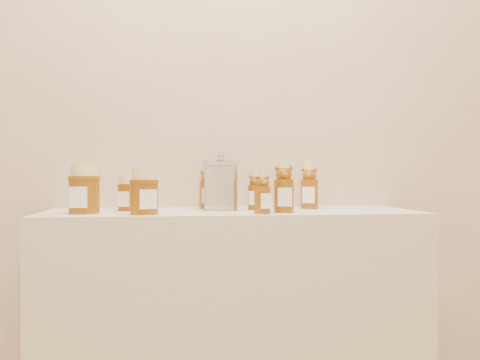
{
  "coord_description": "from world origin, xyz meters",
  "views": [
    {
      "loc": [
        -0.17,
        -0.08,
        1.01
      ],
      "look_at": [
        0.02,
        1.52,
        1.0
      ],
      "focal_mm": 38.0,
      "sensor_mm": 36.0,
      "label": 1
    }
  ],
  "objects": [
    {
      "name": "wall_back",
      "position": [
        0.0,
        1.75,
        1.35
      ],
      "size": [
        3.5,
        0.02,
        2.7
      ],
      "primitive_type": "cube",
      "color": "tan",
      "rests_on": "ground"
    },
    {
      "name": "display_table",
      "position": [
        0.0,
        1.55,
        0.45
      ],
      "size": [
        1.2,
        0.4,
        0.9
      ],
      "primitive_type": "cube",
      "color": "#C0B38D",
      "rests_on": "ground"
    },
    {
      "name": "honey_jar_left",
      "position": [
        -0.45,
        1.49,
        0.97
      ],
      "size": [
        0.11,
        0.11,
        0.15
      ],
      "primitive_type": null,
      "rotation": [
        0.0,
        0.0,
        -0.22
      ],
      "color": "#683508",
      "rests_on": "display_table"
    },
    {
      "name": "honey_jar_front",
      "position": [
        -0.27,
        1.43,
        0.97
      ],
      "size": [
        0.11,
        0.11,
        0.13
      ],
      "primitive_type": null,
      "rotation": [
        0.0,
        0.0,
        0.35
      ],
      "color": "#683508",
      "rests_on": "display_table"
    },
    {
      "name": "bear_bottle_back_mid",
      "position": [
        0.08,
        1.6,
        0.98
      ],
      "size": [
        0.07,
        0.07,
        0.16
      ],
      "primitive_type": null,
      "rotation": [
        0.0,
        0.0,
        -0.35
      ],
      "color": "#683508",
      "rests_on": "display_table"
    },
    {
      "name": "bear_bottle_front_right",
      "position": [
        0.15,
        1.46,
        1.0
      ],
      "size": [
        0.07,
        0.07,
        0.19
      ],
      "primitive_type": null,
      "rotation": [
        0.0,
        0.0,
        -0.11
      ],
      "color": "#683508",
      "rests_on": "display_table"
    },
    {
      "name": "bear_bottle_front_left",
      "position": [
        0.08,
        1.42,
        0.98
      ],
      "size": [
        0.07,
        0.07,
        0.15
      ],
      "primitive_type": null,
      "rotation": [
        0.0,
        0.0,
        0.29
      ],
      "color": "#683508",
      "rests_on": "display_table"
    },
    {
      "name": "bear_bottle_back_right",
      "position": [
        0.28,
        1.63,
        0.99
      ],
      "size": [
        0.08,
        0.08,
        0.19
      ],
      "primitive_type": null,
      "rotation": [
        0.0,
        0.0,
        -0.35
      ],
      "color": "#683508",
      "rests_on": "display_table"
    },
    {
      "name": "glass_canister",
      "position": [
        -0.04,
        1.58,
        0.99
      ],
      "size": [
        0.15,
        0.15,
        0.18
      ],
      "primitive_type": null,
      "rotation": [
        0.0,
        0.0,
        -0.33
      ],
      "color": "white",
      "rests_on": "display_table"
    },
    {
      "name": "honey_jar_back",
      "position": [
        -0.33,
        1.59,
        0.96
      ],
      "size": [
        0.1,
        0.1,
        0.12
      ],
      "primitive_type": null,
      "rotation": [
        0.0,
        0.0,
        -0.42
      ],
      "color": "#683508",
      "rests_on": "display_table"
    },
    {
      "name": "bear_bottle_back_left",
      "position": [
        -0.07,
        1.67,
        0.99
      ],
      "size": [
        0.06,
        0.06,
        0.18
      ],
      "primitive_type": null,
      "rotation": [
        0.0,
        0.0,
        -0.03
      ],
      "color": "#683508",
      "rests_on": "display_table"
    }
  ]
}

